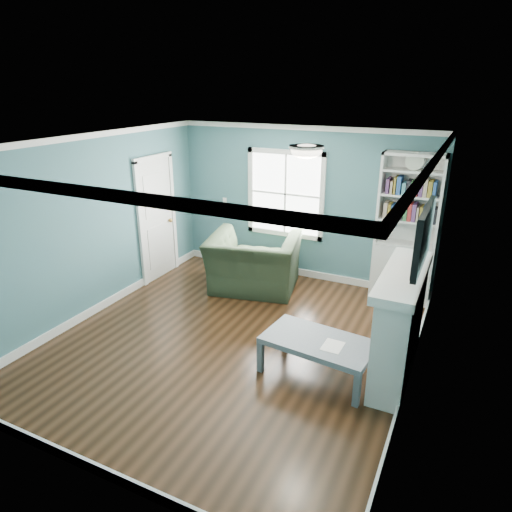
% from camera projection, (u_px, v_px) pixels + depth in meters
% --- Properties ---
extents(floor, '(5.00, 5.00, 0.00)m').
position_uv_depth(floor, '(233.00, 340.00, 6.11)').
color(floor, black).
rests_on(floor, ground).
extents(room_walls, '(5.00, 5.00, 5.00)m').
position_uv_depth(room_walls, '(231.00, 228.00, 5.54)').
color(room_walls, '#406E7A').
rests_on(room_walls, ground).
extents(trim, '(4.50, 5.00, 2.60)m').
position_uv_depth(trim, '(231.00, 254.00, 5.67)').
color(trim, white).
rests_on(trim, ground).
extents(window, '(1.40, 0.06, 1.50)m').
position_uv_depth(window, '(285.00, 194.00, 7.80)').
color(window, white).
rests_on(window, room_walls).
extents(bookshelf, '(0.90, 0.35, 2.31)m').
position_uv_depth(bookshelf, '(405.00, 244.00, 6.99)').
color(bookshelf, silver).
rests_on(bookshelf, ground).
extents(fireplace, '(0.44, 1.58, 1.30)m').
position_uv_depth(fireplace, '(400.00, 326.00, 5.20)').
color(fireplace, black).
rests_on(fireplace, ground).
extents(tv, '(0.06, 1.10, 0.65)m').
position_uv_depth(tv, '(424.00, 237.00, 4.77)').
color(tv, black).
rests_on(tv, fireplace).
extents(door, '(0.12, 0.98, 2.17)m').
position_uv_depth(door, '(157.00, 217.00, 7.81)').
color(door, silver).
rests_on(door, ground).
extents(ceiling_fixture, '(0.38, 0.38, 0.15)m').
position_uv_depth(ceiling_fixture, '(306.00, 150.00, 4.92)').
color(ceiling_fixture, white).
rests_on(ceiling_fixture, room_walls).
extents(light_switch, '(0.08, 0.01, 0.12)m').
position_uv_depth(light_switch, '(225.00, 201.00, 8.38)').
color(light_switch, white).
rests_on(light_switch, room_walls).
extents(recliner, '(1.58, 1.20, 1.24)m').
position_uv_depth(recliner, '(254.00, 254.00, 7.43)').
color(recliner, '#202E1C').
rests_on(recliner, ground).
extents(coffee_table, '(1.33, 0.82, 0.46)m').
position_uv_depth(coffee_table, '(318.00, 344.00, 5.28)').
color(coffee_table, '#545D65').
rests_on(coffee_table, ground).
extents(paper_sheet, '(0.23, 0.28, 0.00)m').
position_uv_depth(paper_sheet, '(333.00, 346.00, 5.12)').
color(paper_sheet, white).
rests_on(paper_sheet, coffee_table).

